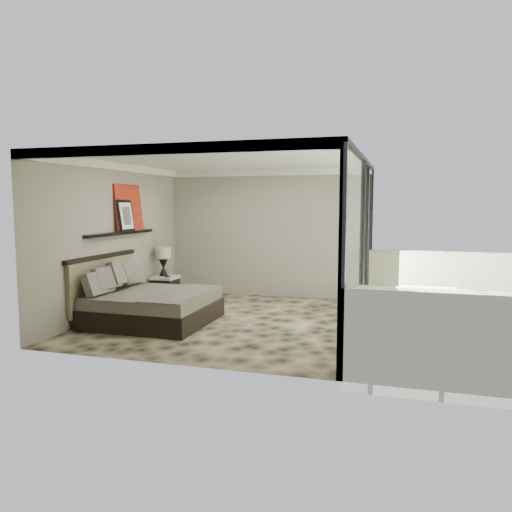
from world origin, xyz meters
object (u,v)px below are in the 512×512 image
(nightstand, at_px, (165,288))
(table_lamp, at_px, (163,257))
(bed, at_px, (148,303))
(ottoman, at_px, (499,317))
(lounger, at_px, (431,326))

(nightstand, bearing_deg, table_lamp, 144.80)
(bed, height_order, ottoman, bed)
(bed, distance_m, ottoman, 5.88)
(nightstand, height_order, ottoman, nightstand)
(table_lamp, relative_size, lounger, 0.35)
(table_lamp, bearing_deg, ottoman, -6.73)
(nightstand, distance_m, table_lamp, 0.66)
(ottoman, bearing_deg, table_lamp, 173.27)
(ottoman, bearing_deg, nightstand, 173.42)
(bed, relative_size, table_lamp, 3.23)
(bed, distance_m, table_lamp, 2.09)
(nightstand, relative_size, lounger, 0.29)
(bed, height_order, nightstand, bed)
(lounger, bearing_deg, nightstand, 162.02)
(table_lamp, height_order, ottoman, table_lamp)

